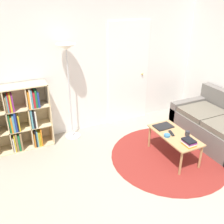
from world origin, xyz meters
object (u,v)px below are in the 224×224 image
object	(u,v)px
bowl	(167,135)
cup	(187,133)
coffee_table	(174,137)
floor_lamp	(67,60)
couch	(219,127)
laptop	(163,126)
bookshelf	(15,119)

from	to	relation	value
bowl	cup	xyz separation A→B (m)	(0.32, -0.11, 0.02)
coffee_table	bowl	world-z (taller)	bowl
floor_lamp	couch	xyz separation A→B (m)	(2.43, -1.30, -1.21)
laptop	cup	bearing A→B (deg)	-65.56
bookshelf	bowl	size ratio (longest dim) A/B	11.27
coffee_table	cup	bearing A→B (deg)	-34.50
floor_lamp	laptop	world-z (taller)	floor_lamp
bookshelf	couch	distance (m)	3.67
floor_lamp	bowl	world-z (taller)	floor_lamp
floor_lamp	coffee_table	size ratio (longest dim) A/B	1.89
couch	cup	bearing A→B (deg)	-169.11
bookshelf	coffee_table	world-z (taller)	bookshelf
couch	laptop	size ratio (longest dim) A/B	5.03
coffee_table	laptop	distance (m)	0.30
coffee_table	cup	xyz separation A→B (m)	(0.16, -0.11, 0.09)
laptop	cup	distance (m)	0.44
cup	bowl	bearing A→B (deg)	160.35
bookshelf	bowl	xyz separation A→B (m)	(2.16, -1.39, -0.12)
coffee_table	laptop	world-z (taller)	laptop
floor_lamp	coffee_table	xyz separation A→B (m)	(1.34, -1.37, -1.11)
bowl	coffee_table	bearing A→B (deg)	-0.78
bookshelf	laptop	distance (m)	2.55
floor_lamp	coffee_table	distance (m)	2.21
bookshelf	cup	size ratio (longest dim) A/B	15.26
couch	cup	size ratio (longest dim) A/B	21.17
bookshelf	coffee_table	bearing A→B (deg)	-31.12
couch	coffee_table	size ratio (longest dim) A/B	1.72
coffee_table	bowl	bearing A→B (deg)	179.22
laptop	cup	xyz separation A→B (m)	(0.18, -0.40, 0.03)
laptop	cup	size ratio (longest dim) A/B	4.21
bookshelf	couch	size ratio (longest dim) A/B	0.72
laptop	couch	bearing A→B (deg)	-11.21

